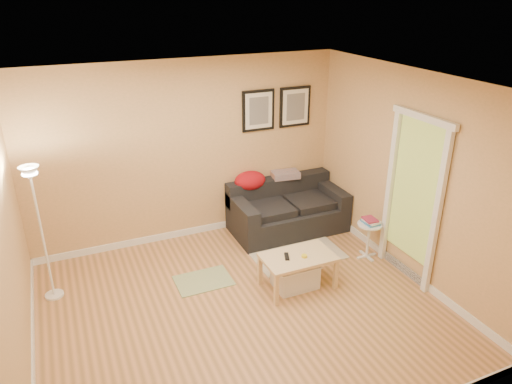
# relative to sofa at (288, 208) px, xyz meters

# --- Properties ---
(floor) EXTENTS (4.50, 4.50, 0.00)m
(floor) POSITION_rel_sofa_xyz_m (-1.38, -1.53, -0.38)
(floor) COLOR tan
(floor) RESTS_ON ground
(ceiling) EXTENTS (4.50, 4.50, 0.00)m
(ceiling) POSITION_rel_sofa_xyz_m (-1.38, -1.53, 2.23)
(ceiling) COLOR white
(ceiling) RESTS_ON wall_back
(wall_back) EXTENTS (4.50, 0.00, 4.50)m
(wall_back) POSITION_rel_sofa_xyz_m (-1.38, 0.47, 0.92)
(wall_back) COLOR tan
(wall_back) RESTS_ON ground
(wall_front) EXTENTS (4.50, 0.00, 4.50)m
(wall_front) POSITION_rel_sofa_xyz_m (-1.38, -3.53, 0.92)
(wall_front) COLOR tan
(wall_front) RESTS_ON ground
(wall_left) EXTENTS (0.00, 4.00, 4.00)m
(wall_left) POSITION_rel_sofa_xyz_m (-3.63, -1.53, 0.92)
(wall_left) COLOR tan
(wall_left) RESTS_ON ground
(wall_right) EXTENTS (0.00, 4.00, 4.00)m
(wall_right) POSITION_rel_sofa_xyz_m (0.87, -1.53, 0.92)
(wall_right) COLOR tan
(wall_right) RESTS_ON ground
(baseboard_back) EXTENTS (4.50, 0.02, 0.10)m
(baseboard_back) POSITION_rel_sofa_xyz_m (-1.38, 0.46, -0.33)
(baseboard_back) COLOR white
(baseboard_back) RESTS_ON ground
(baseboard_left) EXTENTS (0.02, 4.00, 0.10)m
(baseboard_left) POSITION_rel_sofa_xyz_m (-3.62, -1.53, -0.33)
(baseboard_left) COLOR white
(baseboard_left) RESTS_ON ground
(baseboard_right) EXTENTS (0.02, 4.00, 0.10)m
(baseboard_right) POSITION_rel_sofa_xyz_m (0.86, -1.53, -0.33)
(baseboard_right) COLOR white
(baseboard_right) RESTS_ON ground
(sofa) EXTENTS (1.70, 0.90, 0.75)m
(sofa) POSITION_rel_sofa_xyz_m (0.00, 0.00, 0.00)
(sofa) COLOR black
(sofa) RESTS_ON ground
(red_throw) EXTENTS (0.48, 0.36, 0.28)m
(red_throw) POSITION_rel_sofa_xyz_m (-0.48, 0.34, 0.40)
(red_throw) COLOR #AF101E
(red_throw) RESTS_ON sofa
(plaid_throw) EXTENTS (0.45, 0.32, 0.10)m
(plaid_throw) POSITION_rel_sofa_xyz_m (0.11, 0.33, 0.41)
(plaid_throw) COLOR tan
(plaid_throw) RESTS_ON sofa
(framed_print_left) EXTENTS (0.50, 0.04, 0.60)m
(framed_print_left) POSITION_rel_sofa_xyz_m (-0.30, 0.45, 1.43)
(framed_print_left) COLOR black
(framed_print_left) RESTS_ON wall_back
(framed_print_right) EXTENTS (0.50, 0.04, 0.60)m
(framed_print_right) POSITION_rel_sofa_xyz_m (0.30, 0.45, 1.43)
(framed_print_right) COLOR black
(framed_print_right) RESTS_ON wall_back
(area_rug) EXTENTS (1.25, 0.85, 0.01)m
(area_rug) POSITION_rel_sofa_xyz_m (-0.21, -0.67, -0.37)
(area_rug) COLOR beige
(area_rug) RESTS_ON ground
(green_runner) EXTENTS (0.70, 0.50, 0.01)m
(green_runner) POSITION_rel_sofa_xyz_m (-1.62, -0.81, -0.37)
(green_runner) COLOR #668C4C
(green_runner) RESTS_ON ground
(coffee_table) EXTENTS (1.01, 0.79, 0.44)m
(coffee_table) POSITION_rel_sofa_xyz_m (-0.58, -1.39, -0.16)
(coffee_table) COLOR #E6C28C
(coffee_table) RESTS_ON ground
(remote_control) EXTENTS (0.10, 0.17, 0.02)m
(remote_control) POSITION_rel_sofa_xyz_m (-0.72, -1.36, 0.07)
(remote_control) COLOR black
(remote_control) RESTS_ON coffee_table
(tape_roll) EXTENTS (0.07, 0.07, 0.03)m
(tape_roll) POSITION_rel_sofa_xyz_m (-0.53, -1.45, 0.08)
(tape_roll) COLOR yellow
(tape_roll) RESTS_ON coffee_table
(storage_bin) EXTENTS (0.53, 0.39, 0.33)m
(storage_bin) POSITION_rel_sofa_xyz_m (-0.60, -1.38, -0.21)
(storage_bin) COLOR white
(storage_bin) RESTS_ON ground
(side_table) EXTENTS (0.34, 0.34, 0.51)m
(side_table) POSITION_rel_sofa_xyz_m (0.64, -1.16, -0.12)
(side_table) COLOR white
(side_table) RESTS_ON ground
(book_stack) EXTENTS (0.25, 0.28, 0.07)m
(book_stack) POSITION_rel_sofa_xyz_m (0.66, -1.14, 0.18)
(book_stack) COLOR teal
(book_stack) RESTS_ON side_table
(floor_lamp) EXTENTS (0.22, 0.22, 1.69)m
(floor_lamp) POSITION_rel_sofa_xyz_m (-3.38, -0.39, 0.42)
(floor_lamp) COLOR white
(floor_lamp) RESTS_ON ground
(doorway) EXTENTS (0.12, 1.01, 2.13)m
(doorway) POSITION_rel_sofa_xyz_m (0.82, -1.68, 0.65)
(doorway) COLOR white
(doorway) RESTS_ON ground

